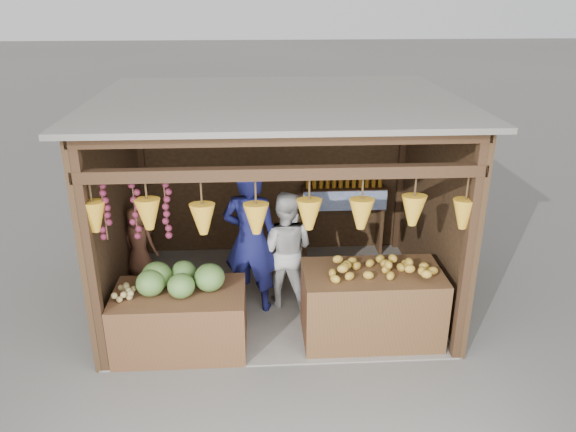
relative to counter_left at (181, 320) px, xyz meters
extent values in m
plane|color=#514F49|center=(1.15, 1.08, -0.36)|extent=(80.00, 80.00, 0.00)
cube|color=slate|center=(1.15, 1.08, -0.35)|extent=(4.00, 3.00, 0.02)
cube|color=black|center=(1.15, 2.58, 0.94)|extent=(4.00, 0.06, 2.60)
cube|color=black|center=(-0.85, 1.08, 0.94)|extent=(0.06, 3.00, 2.60)
cube|color=black|center=(3.15, 1.08, 0.94)|extent=(0.06, 3.00, 2.60)
cube|color=#605B54|center=(1.15, 1.08, 2.27)|extent=(4.30, 3.30, 0.06)
cube|color=black|center=(-0.79, -0.36, 0.94)|extent=(0.11, 0.11, 2.60)
cube|color=black|center=(3.09, -0.36, 0.94)|extent=(0.11, 0.11, 2.60)
cube|color=black|center=(-0.79, 2.52, 0.94)|extent=(0.11, 0.11, 2.60)
cube|color=black|center=(3.09, 2.52, 0.94)|extent=(0.11, 0.11, 2.60)
cube|color=black|center=(1.15, -0.36, 1.84)|extent=(4.00, 0.12, 0.12)
cube|color=black|center=(1.15, -0.36, 2.18)|extent=(4.00, 0.12, 0.12)
cube|color=#382314|center=(2.20, 2.38, 0.69)|extent=(1.25, 0.30, 0.05)
cube|color=#382314|center=(1.61, 2.38, 0.17)|extent=(0.05, 0.28, 1.05)
cube|color=#382314|center=(2.78, 2.38, 0.17)|extent=(0.05, 0.28, 1.05)
cube|color=blue|center=(2.20, 2.22, 0.56)|extent=(1.25, 0.02, 0.30)
cube|color=#4D2D19|center=(0.00, 0.00, 0.00)|extent=(1.47, 0.85, 0.72)
cube|color=#4C2B19|center=(2.19, 0.08, 0.07)|extent=(1.58, 0.85, 0.86)
cube|color=black|center=(-0.65, 1.23, -0.22)|extent=(0.31, 0.31, 0.29)
imported|color=#14164C|center=(0.81, 0.82, 0.60)|extent=(0.79, 0.62, 1.92)
imported|color=silver|center=(1.24, 0.90, 0.42)|extent=(0.89, 0.78, 1.55)
imported|color=brown|center=(-0.65, 1.23, 0.42)|extent=(0.57, 0.50, 0.98)
camera|label=1|loc=(0.90, -5.50, 3.49)|focal=35.00mm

